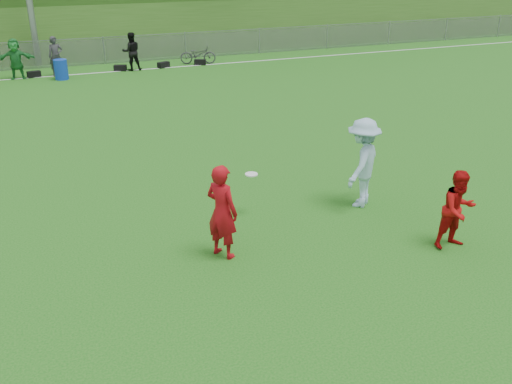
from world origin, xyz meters
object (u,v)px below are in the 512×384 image
player_red_center (458,210)px  player_blue (362,163)px  frisbee (251,174)px  bicycle (198,55)px  player_red_left (222,212)px  recycling_bin (61,70)px

player_red_center → player_blue: player_blue is taller
frisbee → bicycle: (3.61, 16.49, -0.47)m
player_red_left → player_red_center: (4.21, -1.29, -0.13)m
player_red_center → bicycle: size_ratio=0.91×
player_red_left → bicycle: bearing=-47.9°
bicycle → frisbee: bearing=-176.4°
player_red_left → frisbee: 1.83m
recycling_bin → bicycle: (6.38, 1.18, 0.02)m
player_red_center → recycling_bin: player_red_center is taller
player_red_center → recycling_bin: (-5.85, 18.04, -0.35)m
player_blue → frisbee: 2.44m
player_blue → recycling_bin: size_ratio=2.34×
recycling_bin → bicycle: bicycle is taller
player_blue → recycling_bin: 16.57m
player_red_center → player_blue: 2.42m
frisbee → player_blue: bearing=-10.0°
player_red_left → bicycle: (4.73, 17.93, -0.45)m
frisbee → recycling_bin: size_ratio=0.32×
player_blue → recycling_bin: bearing=-112.5°
player_red_left → player_red_center: 4.40m
player_red_left → player_blue: bearing=-107.0°
frisbee → recycling_bin: 15.56m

